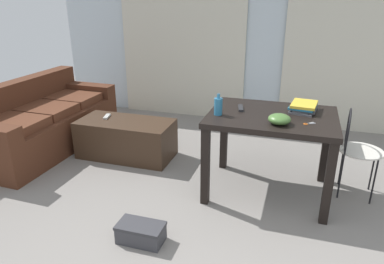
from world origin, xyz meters
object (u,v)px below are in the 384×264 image
Objects in this scene: bowl at (279,119)px; shoebox at (141,233)px; tv_remote_on_table at (241,108)px; craft_table at (271,126)px; book_stack at (304,107)px; coffee_table at (126,139)px; wire_chair at (354,143)px; scissors at (308,124)px; bottle_near at (218,106)px; tv_remote_primary at (107,116)px; couch at (42,122)px.

shoebox is at bearing -138.11° from bowl.
tv_remote_on_table reaches higher than shoebox.
shoebox is at bearing -128.51° from craft_table.
bowl is at bearing -114.15° from book_stack.
wire_chair is (2.40, -0.12, 0.30)m from coffee_table.
scissors is at bearing -33.81° from tv_remote_on_table.
bottle_near is 0.78m from scissors.
wire_chair is 2.67m from tv_remote_primary.
bottle_near is (-1.21, -0.36, 0.34)m from wire_chair.
bowl is 2.12m from tv_remote_primary.
scissors is 2.32m from tv_remote_primary.
wire_chair is at bearing -5.40° from tv_remote_on_table.
coffee_table is at bearing 2.94° from couch.
bottle_near is at bearing -162.03° from craft_table.
bowl is 0.49m from tv_remote_on_table.
coffee_table is 3.00× the size of shoebox.
tv_remote_on_table is (-0.30, 0.07, 0.12)m from craft_table.
bowl is at bearing -146.53° from wire_chair.
tv_remote_primary reaches higher than shoebox.
tv_remote_primary is at bearing 168.27° from coffee_table.
bottle_near is at bearing 179.14° from scissors.
coffee_table is at bearing 120.65° from shoebox.
scissors is (0.77, -0.01, -0.08)m from bottle_near.
wire_chair is at bearing 33.47° from bowl.
coffee_table is at bearing 166.12° from scissors.
shoebox is at bearing -142.05° from scissors.
scissors is (3.07, -0.43, 0.47)m from couch.
coffee_table is 2.42m from wire_chair.
coffee_table is 5.64× the size of bottle_near.
couch is 10.21× the size of bottle_near.
tv_remote_on_table is at bearing 64.49° from shoebox.
book_stack is (0.19, 0.42, -0.00)m from bowl.
wire_chair is 1.30m from bottle_near.
scissors is 0.28× the size of shoebox.
shoebox is at bearing -34.49° from couch.
couch is 12.56× the size of tv_remote_primary.
bowl is at bearing -17.82° from coffee_table.
book_stack is (0.73, 0.33, -0.04)m from bottle_near.
tv_remote_primary is at bearing 126.97° from shoebox.
tv_remote_primary reaches higher than coffee_table.
couch is 3.14m from scissors.
scissors reaches higher than coffee_table.
tv_remote_primary is (-1.92, 0.38, -0.22)m from craft_table.
book_stack reaches higher than couch.
scissors is at bearing -13.88° from coffee_table.
bowl is 1.04× the size of tv_remote_on_table.
craft_table is at bearing 152.02° from scissors.
shoebox is (-1.15, -0.89, -0.71)m from scissors.
tv_remote_primary is (-1.62, 0.30, -0.35)m from tv_remote_on_table.
bottle_near is at bearing -21.67° from coffee_table.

